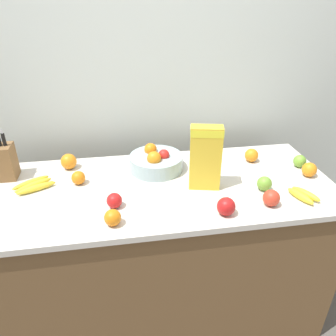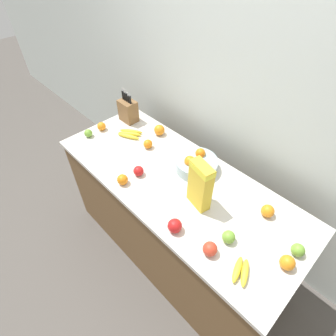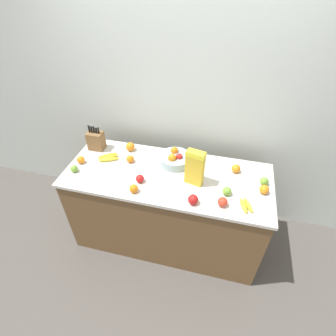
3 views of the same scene
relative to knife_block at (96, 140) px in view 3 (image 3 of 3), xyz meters
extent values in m
plane|color=#514C47|center=(0.79, -0.21, -1.01)|extent=(14.00, 14.00, 0.00)
cube|color=silver|center=(0.79, 0.38, 0.29)|extent=(9.00, 0.06, 2.60)
cube|color=brown|center=(0.79, -0.21, -0.57)|extent=(1.83, 0.73, 0.88)
cube|color=beige|center=(0.79, -0.21, -0.11)|extent=(1.86, 0.76, 0.03)
cube|color=brown|center=(0.00, 0.00, 0.00)|extent=(0.15, 0.11, 0.19)
cylinder|color=black|center=(-0.05, 0.00, 0.13)|extent=(0.02, 0.02, 0.07)
cube|color=silver|center=(-0.05, 0.00, 0.18)|extent=(0.01, 0.00, 0.03)
cylinder|color=black|center=(-0.02, 0.00, 0.12)|extent=(0.02, 0.02, 0.07)
cube|color=silver|center=(-0.02, 0.00, 0.18)|extent=(0.01, 0.00, 0.04)
cylinder|color=black|center=(0.00, 0.00, 0.12)|extent=(0.02, 0.02, 0.07)
cube|color=silver|center=(0.00, 0.00, 0.18)|extent=(0.01, 0.00, 0.03)
cylinder|color=black|center=(0.02, 0.00, 0.12)|extent=(0.02, 0.02, 0.06)
cube|color=silver|center=(0.02, 0.00, 0.16)|extent=(0.01, 0.00, 0.03)
cylinder|color=black|center=(0.05, 0.00, 0.12)|extent=(0.02, 0.02, 0.07)
cube|color=silver|center=(0.05, 0.00, 0.17)|extent=(0.01, 0.00, 0.02)
cube|color=gold|center=(1.04, -0.26, 0.07)|extent=(0.16, 0.10, 0.33)
cube|color=yellow|center=(1.04, -0.26, 0.21)|extent=(0.17, 0.10, 0.04)
cylinder|color=#99B2B7|center=(0.82, -0.04, -0.06)|extent=(0.30, 0.30, 0.08)
sphere|color=red|center=(0.86, -0.05, 0.00)|extent=(0.06, 0.06, 0.06)
sphere|color=orange|center=(0.80, 0.03, 0.00)|extent=(0.07, 0.07, 0.07)
sphere|color=orange|center=(0.80, -0.09, 0.00)|extent=(0.08, 0.08, 0.08)
ellipsoid|color=yellow|center=(1.50, -0.43, -0.08)|extent=(0.10, 0.15, 0.04)
ellipsoid|color=yellow|center=(1.46, -0.45, -0.08)|extent=(0.09, 0.16, 0.04)
ellipsoid|color=yellow|center=(0.16, -0.10, -0.08)|extent=(0.18, 0.14, 0.03)
ellipsoid|color=yellow|center=(0.18, -0.13, -0.08)|extent=(0.18, 0.14, 0.03)
ellipsoid|color=yellow|center=(0.20, -0.16, -0.08)|extent=(0.19, 0.11, 0.03)
sphere|color=red|center=(1.07, -0.50, -0.06)|extent=(0.08, 0.08, 0.08)
sphere|color=red|center=(1.30, -0.47, -0.06)|extent=(0.08, 0.08, 0.08)
sphere|color=#6B9E33|center=(1.33, -0.34, -0.06)|extent=(0.07, 0.07, 0.07)
sphere|color=#6B9E33|center=(-0.04, -0.38, -0.07)|extent=(0.07, 0.07, 0.07)
sphere|color=red|center=(0.58, -0.37, -0.06)|extent=(0.07, 0.07, 0.07)
sphere|color=#6B9E33|center=(1.63, -0.14, -0.06)|extent=(0.07, 0.07, 0.07)
sphere|color=orange|center=(0.34, 0.05, -0.05)|extent=(0.09, 0.09, 0.09)
sphere|color=orange|center=(0.57, -0.50, -0.06)|extent=(0.07, 0.07, 0.07)
sphere|color=orange|center=(1.62, -0.24, -0.06)|extent=(0.08, 0.08, 0.08)
sphere|color=orange|center=(1.38, -0.03, -0.06)|extent=(0.08, 0.08, 0.08)
sphere|color=orange|center=(-0.04, -0.25, -0.06)|extent=(0.07, 0.07, 0.07)
sphere|color=orange|center=(0.40, -0.13, -0.06)|extent=(0.07, 0.07, 0.07)
camera|label=1|loc=(0.63, -1.64, 0.79)|focal=35.00mm
camera|label=2|loc=(1.65, -1.11, 1.21)|focal=28.00mm
camera|label=3|loc=(1.23, -1.93, 1.46)|focal=28.00mm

